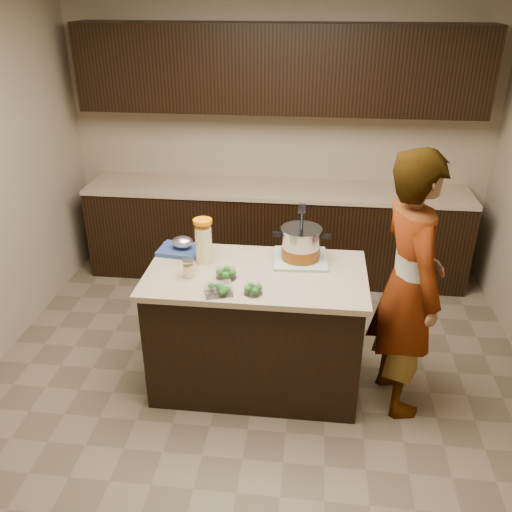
% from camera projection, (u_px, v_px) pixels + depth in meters
% --- Properties ---
extents(ground_plane, '(4.00, 4.00, 0.00)m').
position_uv_depth(ground_plane, '(256.00, 380.00, 3.98)').
color(ground_plane, brown).
rests_on(ground_plane, ground).
extents(room_shell, '(4.04, 4.04, 2.72)m').
position_uv_depth(room_shell, '(256.00, 151.00, 3.22)').
color(room_shell, tan).
rests_on(room_shell, ground).
extents(back_cabinets, '(3.60, 0.63, 2.33)m').
position_uv_depth(back_cabinets, '(277.00, 182.00, 5.11)').
color(back_cabinets, black).
rests_on(back_cabinets, ground).
extents(island, '(1.46, 0.81, 0.90)m').
position_uv_depth(island, '(256.00, 329.00, 3.78)').
color(island, black).
rests_on(island, ground).
extents(dish_towel, '(0.38, 0.38, 0.02)m').
position_uv_depth(dish_towel, '(300.00, 259.00, 3.73)').
color(dish_towel, '#608F66').
rests_on(dish_towel, island).
extents(stock_pot, '(0.39, 0.28, 0.40)m').
position_uv_depth(stock_pot, '(301.00, 245.00, 3.69)').
color(stock_pot, '#B7B7BC').
rests_on(stock_pot, dish_towel).
extents(lemonade_pitcher, '(0.17, 0.17, 0.31)m').
position_uv_depth(lemonade_pitcher, '(204.00, 243.00, 3.65)').
color(lemonade_pitcher, '#E9DC8E').
rests_on(lemonade_pitcher, island).
extents(mason_jar, '(0.10, 0.10, 0.13)m').
position_uv_depth(mason_jar, '(189.00, 269.00, 3.50)').
color(mason_jar, '#E9DC8E').
rests_on(mason_jar, island).
extents(broccoli_tub_left, '(0.16, 0.16, 0.06)m').
position_uv_depth(broccoli_tub_left, '(226.00, 274.00, 3.49)').
color(broccoli_tub_left, silver).
rests_on(broccoli_tub_left, island).
extents(broccoli_tub_right, '(0.13, 0.13, 0.06)m').
position_uv_depth(broccoli_tub_right, '(253.00, 290.00, 3.32)').
color(broccoli_tub_right, silver).
rests_on(broccoli_tub_right, island).
extents(broccoli_tub_rect, '(0.20, 0.17, 0.06)m').
position_uv_depth(broccoli_tub_rect, '(218.00, 290.00, 3.32)').
color(broccoli_tub_rect, silver).
rests_on(broccoli_tub_rect, island).
extents(blue_tray, '(0.32, 0.27, 0.11)m').
position_uv_depth(blue_tray, '(181.00, 247.00, 3.84)').
color(blue_tray, navy).
rests_on(blue_tray, island).
extents(person, '(0.57, 0.74, 1.79)m').
position_uv_depth(person, '(409.00, 286.00, 3.42)').
color(person, gray).
rests_on(person, ground).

